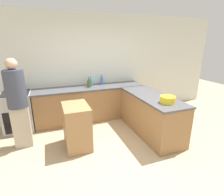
{
  "coord_description": "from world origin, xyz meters",
  "views": [
    {
      "loc": [
        -1.0,
        -2.41,
        1.98
      ],
      "look_at": [
        0.15,
        0.67,
        0.92
      ],
      "focal_mm": 28.0,
      "sensor_mm": 36.0,
      "label": 1
    }
  ],
  "objects_px": {
    "range_oven": "(18,111)",
    "person_by_range": "(18,102)",
    "island_table": "(77,126)",
    "water_bottle_blue": "(102,81)",
    "olive_oil_bottle": "(89,83)",
    "mixing_bowl": "(168,100)",
    "dish_soap_bottle": "(91,82)"
  },
  "relations": [
    {
      "from": "island_table",
      "to": "mixing_bowl",
      "type": "distance_m",
      "value": 1.81
    },
    {
      "from": "water_bottle_blue",
      "to": "dish_soap_bottle",
      "type": "relative_size",
      "value": 0.99
    },
    {
      "from": "mixing_bowl",
      "to": "person_by_range",
      "type": "height_order",
      "value": "person_by_range"
    },
    {
      "from": "range_oven",
      "to": "island_table",
      "type": "height_order",
      "value": "range_oven"
    },
    {
      "from": "water_bottle_blue",
      "to": "olive_oil_bottle",
      "type": "xyz_separation_m",
      "value": [
        -0.4,
        -0.18,
        -0.0
      ]
    },
    {
      "from": "dish_soap_bottle",
      "to": "range_oven",
      "type": "bearing_deg",
      "value": -177.41
    },
    {
      "from": "island_table",
      "to": "range_oven",
      "type": "bearing_deg",
      "value": 134.0
    },
    {
      "from": "range_oven",
      "to": "island_table",
      "type": "xyz_separation_m",
      "value": [
        1.15,
        -1.19,
        -0.02
      ]
    },
    {
      "from": "range_oven",
      "to": "mixing_bowl",
      "type": "distance_m",
      "value": 3.33
    },
    {
      "from": "mixing_bowl",
      "to": "island_table",
      "type": "bearing_deg",
      "value": 162.42
    },
    {
      "from": "island_table",
      "to": "mixing_bowl",
      "type": "height_order",
      "value": "mixing_bowl"
    },
    {
      "from": "range_oven",
      "to": "person_by_range",
      "type": "xyz_separation_m",
      "value": [
        0.16,
        -0.82,
        0.49
      ]
    },
    {
      "from": "mixing_bowl",
      "to": "water_bottle_blue",
      "type": "bearing_deg",
      "value": 110.69
    },
    {
      "from": "olive_oil_bottle",
      "to": "person_by_range",
      "type": "bearing_deg",
      "value": -152.0
    },
    {
      "from": "mixing_bowl",
      "to": "olive_oil_bottle",
      "type": "bearing_deg",
      "value": 122.95
    },
    {
      "from": "island_table",
      "to": "person_by_range",
      "type": "height_order",
      "value": "person_by_range"
    },
    {
      "from": "water_bottle_blue",
      "to": "person_by_range",
      "type": "relative_size",
      "value": 0.15
    },
    {
      "from": "range_oven",
      "to": "water_bottle_blue",
      "type": "bearing_deg",
      "value": 4.89
    },
    {
      "from": "dish_soap_bottle",
      "to": "person_by_range",
      "type": "xyz_separation_m",
      "value": [
        -1.61,
        -0.9,
        -0.05
      ]
    },
    {
      "from": "water_bottle_blue",
      "to": "olive_oil_bottle",
      "type": "distance_m",
      "value": 0.44
    },
    {
      "from": "mixing_bowl",
      "to": "olive_oil_bottle",
      "type": "height_order",
      "value": "olive_oil_bottle"
    },
    {
      "from": "water_bottle_blue",
      "to": "person_by_range",
      "type": "xyz_separation_m",
      "value": [
        -1.93,
        -1.0,
        -0.05
      ]
    },
    {
      "from": "range_oven",
      "to": "person_by_range",
      "type": "distance_m",
      "value": 0.97
    },
    {
      "from": "mixing_bowl",
      "to": "water_bottle_blue",
      "type": "height_order",
      "value": "water_bottle_blue"
    },
    {
      "from": "range_oven",
      "to": "water_bottle_blue",
      "type": "height_order",
      "value": "water_bottle_blue"
    },
    {
      "from": "range_oven",
      "to": "island_table",
      "type": "bearing_deg",
      "value": -46.0
    },
    {
      "from": "island_table",
      "to": "dish_soap_bottle",
      "type": "bearing_deg",
      "value": 64.23
    },
    {
      "from": "range_oven",
      "to": "water_bottle_blue",
      "type": "distance_m",
      "value": 2.17
    },
    {
      "from": "range_oven",
      "to": "dish_soap_bottle",
      "type": "relative_size",
      "value": 3.39
    },
    {
      "from": "range_oven",
      "to": "person_by_range",
      "type": "bearing_deg",
      "value": -79.12
    },
    {
      "from": "dish_soap_bottle",
      "to": "person_by_range",
      "type": "height_order",
      "value": "person_by_range"
    },
    {
      "from": "water_bottle_blue",
      "to": "olive_oil_bottle",
      "type": "relative_size",
      "value": 1.02
    }
  ]
}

